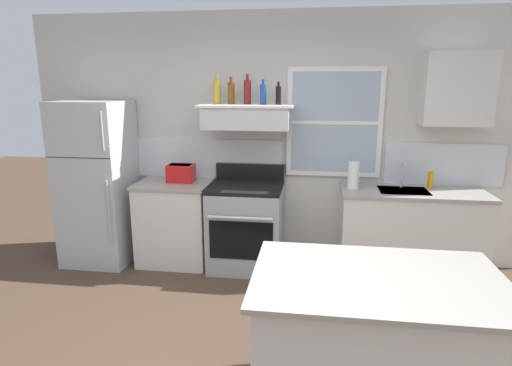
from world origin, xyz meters
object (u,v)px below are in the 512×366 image
(refrigerator, at_px, (98,183))
(kitchen_island, at_px, (373,349))
(bottle_champagne_gold_foil, at_px, (217,92))
(dish_soap_bottle, at_px, (430,180))
(bottle_balsamic_dark, at_px, (278,95))
(bottle_amber_wine, at_px, (231,93))
(toaster, at_px, (181,173))
(stove_range, at_px, (246,226))
(bottle_blue_liqueur, at_px, (263,94))
(bottle_red_label_wine, at_px, (247,92))
(paper_towel_roll, at_px, (353,175))

(refrigerator, distance_m, kitchen_island, 3.40)
(bottle_champagne_gold_foil, height_order, dish_soap_bottle, bottle_champagne_gold_foil)
(bottle_balsamic_dark, distance_m, kitchen_island, 2.59)
(bottle_amber_wine, bearing_deg, bottle_balsamic_dark, -8.13)
(refrigerator, height_order, bottle_champagne_gold_foil, bottle_champagne_gold_foil)
(bottle_amber_wine, xyz_separation_m, kitchen_island, (1.25, -2.13, -1.40))
(toaster, height_order, stove_range, toaster)
(stove_range, relative_size, dish_soap_bottle, 6.06)
(toaster, relative_size, bottle_amber_wine, 1.08)
(bottle_balsamic_dark, bearing_deg, bottle_champagne_gold_foil, 172.93)
(stove_range, bearing_deg, bottle_blue_liqueur, 30.25)
(stove_range, bearing_deg, bottle_amber_wine, 143.72)
(bottle_balsamic_dark, bearing_deg, bottle_red_label_wine, 166.29)
(toaster, distance_m, stove_range, 0.91)
(stove_range, relative_size, bottle_amber_wine, 3.95)
(bottle_blue_liqueur, relative_size, dish_soap_bottle, 1.40)
(bottle_balsamic_dark, height_order, paper_towel_roll, bottle_balsamic_dark)
(toaster, bearing_deg, stove_range, -6.08)
(refrigerator, xyz_separation_m, bottle_balsamic_dark, (1.98, 0.08, 0.95))
(refrigerator, relative_size, paper_towel_roll, 6.58)
(bottle_balsamic_dark, relative_size, dish_soap_bottle, 1.26)
(kitchen_island, bearing_deg, paper_towel_roll, 89.30)
(toaster, distance_m, bottle_red_label_wine, 1.13)
(refrigerator, distance_m, bottle_blue_liqueur, 2.06)
(dish_soap_bottle, bearing_deg, bottle_balsamic_dark, -176.92)
(refrigerator, distance_m, paper_towel_roll, 2.76)
(refrigerator, xyz_separation_m, dish_soap_bottle, (3.53, 0.16, 0.11))
(bottle_champagne_gold_foil, bearing_deg, stove_range, -22.57)
(bottle_balsamic_dark, relative_size, kitchen_island, 0.16)
(toaster, distance_m, kitchen_island, 2.81)
(refrigerator, height_order, paper_towel_roll, refrigerator)
(refrigerator, bearing_deg, dish_soap_bottle, 2.60)
(refrigerator, distance_m, bottle_red_label_wine, 1.93)
(toaster, xyz_separation_m, bottle_blue_liqueur, (0.90, 0.02, 0.84))
(bottle_champagne_gold_foil, relative_size, kitchen_island, 0.21)
(bottle_amber_wine, bearing_deg, bottle_blue_liqueur, -4.63)
(bottle_champagne_gold_foil, relative_size, bottle_red_label_wine, 0.98)
(bottle_champagne_gold_foil, relative_size, bottle_balsamic_dark, 1.30)
(refrigerator, height_order, bottle_balsamic_dark, bottle_balsamic_dark)
(refrigerator, xyz_separation_m, kitchen_island, (2.73, -1.98, -0.43))
(refrigerator, height_order, toaster, refrigerator)
(toaster, height_order, bottle_red_label_wine, bottle_red_label_wine)
(dish_soap_bottle, bearing_deg, toaster, -178.69)
(bottle_champagne_gold_foil, bearing_deg, refrigerator, -173.26)
(bottle_amber_wine, distance_m, paper_towel_roll, 1.51)
(kitchen_island, bearing_deg, stove_range, 118.22)
(bottle_blue_liqueur, bearing_deg, bottle_champagne_gold_foil, 175.70)
(toaster, relative_size, bottle_champagne_gold_foil, 1.00)
(stove_range, bearing_deg, toaster, 173.92)
(refrigerator, distance_m, bottle_amber_wine, 1.78)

